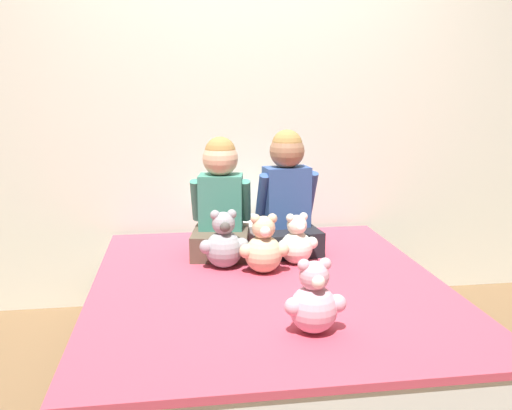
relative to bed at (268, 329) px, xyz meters
name	(u,v)px	position (x,y,z in m)	size (l,w,h in m)	color
ground_plane	(267,374)	(0.00, 0.00, -0.24)	(14.00, 14.00, 0.00)	brown
wall_behind_bed	(241,106)	(0.00, 1.02, 1.01)	(8.00, 0.06, 2.50)	silver
bed	(268,329)	(0.00, 0.00, 0.00)	(1.63, 1.86, 0.48)	#473828
child_on_left	(221,202)	(-0.18, 0.47, 0.52)	(0.35, 0.37, 0.63)	brown
child_on_right	(287,197)	(0.18, 0.47, 0.54)	(0.35, 0.35, 0.67)	black
teddy_bear_held_by_left_child	(224,243)	(-0.18, 0.23, 0.37)	(0.25, 0.19, 0.30)	#939399
teddy_bear_held_by_right_child	(297,242)	(0.19, 0.24, 0.35)	(0.22, 0.17, 0.26)	silver
teddy_bear_between_children	(264,248)	(0.00, 0.13, 0.36)	(0.24, 0.18, 0.29)	#D1B78E
teddy_bear_at_foot_of_bed	(314,301)	(0.08, -0.54, 0.36)	(0.24, 0.18, 0.28)	#DBA3B2
pillow_at_headboard	(247,229)	(0.00, 0.74, 0.30)	(0.57, 0.31, 0.11)	silver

